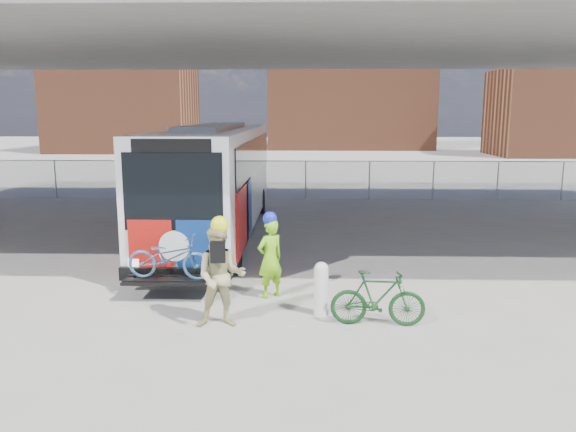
{
  "coord_description": "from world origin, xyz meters",
  "views": [
    {
      "loc": [
        0.93,
        -14.41,
        4.08
      ],
      "look_at": [
        0.54,
        -1.03,
        1.6
      ],
      "focal_mm": 35.0,
      "sensor_mm": 36.0,
      "label": 1
    }
  ],
  "objects_px": {
    "bike_parked": "(378,298)",
    "cyclist_hivis": "(270,256)",
    "bollard": "(321,287)",
    "cyclist_tan": "(221,275)",
    "bus": "(215,173)"
  },
  "relations": [
    {
      "from": "bike_parked",
      "to": "cyclist_hivis",
      "type": "bearing_deg",
      "value": 56.59
    },
    {
      "from": "cyclist_hivis",
      "to": "bike_parked",
      "type": "xyz_separation_m",
      "value": [
        2.18,
        -1.63,
        -0.39
      ]
    },
    {
      "from": "bollard",
      "to": "cyclist_hivis",
      "type": "height_order",
      "value": "cyclist_hivis"
    },
    {
      "from": "bollard",
      "to": "bike_parked",
      "type": "bearing_deg",
      "value": -27.29
    },
    {
      "from": "bollard",
      "to": "cyclist_tan",
      "type": "relative_size",
      "value": 0.51
    },
    {
      "from": "cyclist_hivis",
      "to": "cyclist_tan",
      "type": "height_order",
      "value": "cyclist_tan"
    },
    {
      "from": "bollard",
      "to": "bike_parked",
      "type": "height_order",
      "value": "bollard"
    },
    {
      "from": "bus",
      "to": "cyclist_tan",
      "type": "xyz_separation_m",
      "value": [
        1.35,
        -8.07,
        -1.08
      ]
    },
    {
      "from": "bus",
      "to": "cyclist_hivis",
      "type": "relative_size",
      "value": 6.65
    },
    {
      "from": "cyclist_tan",
      "to": "bike_parked",
      "type": "relative_size",
      "value": 1.19
    },
    {
      "from": "cyclist_tan",
      "to": "bike_parked",
      "type": "distance_m",
      "value": 3.06
    },
    {
      "from": "bus",
      "to": "bollard",
      "type": "height_order",
      "value": "bus"
    },
    {
      "from": "bike_parked",
      "to": "bus",
      "type": "bearing_deg",
      "value": 32.18
    },
    {
      "from": "bike_parked",
      "to": "bollard",
      "type": "bearing_deg",
      "value": 66.09
    },
    {
      "from": "cyclist_tan",
      "to": "bike_parked",
      "type": "xyz_separation_m",
      "value": [
        3.02,
        0.12,
        -0.48
      ]
    }
  ]
}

